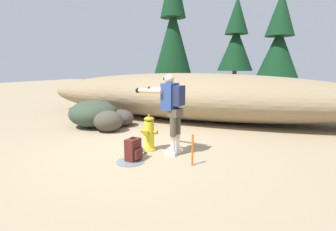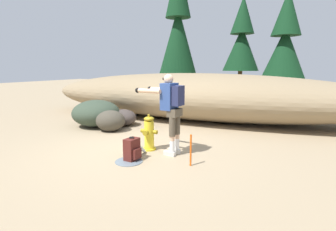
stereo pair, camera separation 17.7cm
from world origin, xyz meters
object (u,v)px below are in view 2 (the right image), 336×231
(spare_backpack, at_px, (132,150))
(boulder_large, at_px, (96,113))
(survey_stake, at_px, (191,150))
(fire_hydrant, at_px, (149,134))
(boulder_mid, at_px, (111,121))
(utility_worker, at_px, (170,104))
(boulder_small, at_px, (123,117))

(spare_backpack, height_order, boulder_large, boulder_large)
(spare_backpack, bearing_deg, survey_stake, 16.56)
(fire_hydrant, bearing_deg, boulder_mid, 149.99)
(utility_worker, height_order, spare_backpack, utility_worker)
(boulder_small, xyz_separation_m, survey_stake, (3.09, -2.36, 0.04))
(boulder_large, bearing_deg, spare_backpack, -38.72)
(boulder_large, height_order, survey_stake, boulder_large)
(spare_backpack, distance_m, boulder_large, 3.40)
(fire_hydrant, bearing_deg, utility_worker, -6.35)
(boulder_large, bearing_deg, survey_stake, -26.92)
(spare_backpack, relative_size, boulder_large, 0.32)
(utility_worker, distance_m, spare_backpack, 1.20)
(boulder_mid, relative_size, boulder_small, 0.94)
(fire_hydrant, xyz_separation_m, utility_worker, (0.54, -0.06, 0.69))
(boulder_large, xyz_separation_m, boulder_mid, (0.80, -0.34, -0.11))
(fire_hydrant, distance_m, boulder_large, 2.99)
(boulder_small, bearing_deg, boulder_mid, -83.23)
(boulder_mid, bearing_deg, spare_backpack, -43.88)
(utility_worker, xyz_separation_m, survey_stake, (0.62, -0.46, -0.77))
(spare_backpack, relative_size, boulder_mid, 0.56)
(boulder_small, bearing_deg, fire_hydrant, -43.54)
(boulder_large, bearing_deg, boulder_mid, -23.27)
(boulder_small, bearing_deg, spare_backpack, -52.74)
(spare_backpack, bearing_deg, utility_worker, 58.15)
(spare_backpack, xyz_separation_m, boulder_large, (-2.64, 2.12, 0.20))
(boulder_mid, bearing_deg, boulder_small, 96.77)
(survey_stake, bearing_deg, boulder_large, 153.08)
(boulder_large, relative_size, boulder_mid, 1.77)
(fire_hydrant, bearing_deg, spare_backpack, -89.28)
(spare_backpack, xyz_separation_m, boulder_small, (-1.94, 2.55, 0.04))
(boulder_small, bearing_deg, survey_stake, -37.34)
(boulder_mid, distance_m, survey_stake, 3.39)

